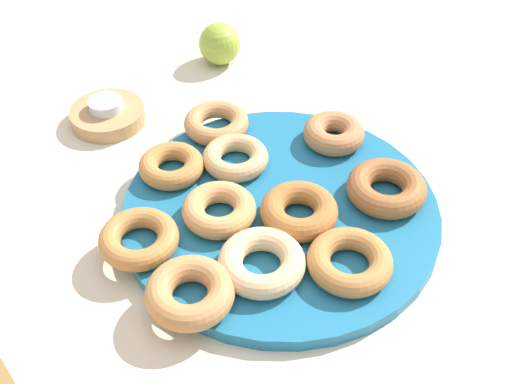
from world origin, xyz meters
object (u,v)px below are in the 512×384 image
Objects in this scene: donut_0 at (299,211)px; donut_2 at (386,188)px; donut_4 at (171,166)px; donut_7 at (190,293)px; donut_1 at (236,158)px; donut_3 at (334,133)px; donut_6 at (262,262)px; candle_holder at (108,115)px; donut_10 at (219,209)px; donut_plate at (280,211)px; tealight at (106,105)px; apple at (220,44)px; donut_5 at (350,261)px; donut_9 at (139,239)px; donut_8 at (216,123)px.

donut_0 is 0.94× the size of donut_2.
donut_7 reaches higher than donut_4.
donut_3 is (0.01, -0.14, 0.00)m from donut_1.
donut_6 reaches higher than candle_holder.
donut_0 is 1.10× the size of donut_4.
donut_6 and donut_10 have the same top height.
donut_plate is 4.50× the size of donut_1.
donut_1 is at bearing -26.30° from donut_7.
donut_1 is at bearing 56.60° from donut_2.
tealight is (0.33, 0.13, -0.00)m from donut_6.
apple reaches higher than donut_3.
donut_3 reaches higher than donut_5.
donut_7 is 1.07× the size of donut_10.
donut_0 reaches higher than donut_9.
donut_plate is 4.67× the size of donut_3.
tealight is (0.26, 0.31, -0.00)m from donut_2.
donut_plate is at bearing -83.47° from donut_9.
apple reaches higher than donut_4.
donut_1 is 0.08m from donut_4.
donut_1 is 0.08m from donut_8.
apple is at bearing -59.29° from candle_holder.
donut_3 is 0.31m from donut_7.
donut_5 is at bearing -91.22° from donut_7.
donut_0 is 0.09m from donut_10.
donut_6 is at bearing -158.39° from tealight.
candle_holder is at bearing 23.58° from donut_4.
donut_9 is (-0.11, 0.06, -0.00)m from donut_4.
candle_holder is 0.22m from apple.
donut_3 is 0.22m from donut_5.
donut_9 is (0.09, 0.04, -0.00)m from donut_7.
donut_7 is at bearing 109.39° from donut_2.
apple is at bearing 20.00° from donut_3.
donut_plate is 0.04m from donut_0.
donut_6 is at bearing 178.26° from donut_8.
donut_2 is at bearing -162.59° from apple.
donut_1 is 0.96× the size of donut_8.
donut_8 is (0.16, 0.04, 0.02)m from donut_plate.
donut_8 reaches higher than donut_plate.
donut_10 is 1.31× the size of apple.
donut_0 reaches higher than donut_4.
donut_9 is at bearing 153.61° from donut_4.
donut_9 is at bearing 144.71° from donut_8.
donut_2 is at bearing -168.67° from donut_3.
donut_4 is (-0.00, 0.22, -0.00)m from donut_3.
donut_8 is 1.86× the size of tealight.
donut_9 is (-0.12, 0.27, -0.00)m from donut_3.
donut_2 reaches higher than donut_plate.
donut_6 reaches higher than donut_1.
donut_8 is (0.25, -0.01, -0.00)m from donut_6.
donut_1 reaches higher than donut_plate.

